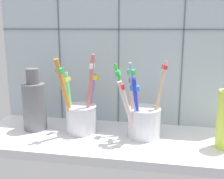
{
  "coord_description": "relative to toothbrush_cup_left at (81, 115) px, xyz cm",
  "views": [
    {
      "loc": [
        11.85,
        -60.69,
        27.6
      ],
      "look_at": [
        0.0,
        1.78,
        13.0
      ],
      "focal_mm": 45.13,
      "sensor_mm": 36.0,
      "label": 1
    }
  ],
  "objects": [
    {
      "name": "counter_slab",
      "position": [
        7.67,
        -1.69,
        -5.38
      ],
      "size": [
        64.0,
        22.0,
        2.0
      ],
      "primitive_type": "cube",
      "color": "silver",
      "rests_on": "ground"
    },
    {
      "name": "tile_wall_back",
      "position": [
        7.67,
        10.31,
        16.13
      ],
      "size": [
        64.0,
        2.2,
        45.0
      ],
      "color": "#B2C1CC",
      "rests_on": "ground"
    },
    {
      "name": "toothbrush_cup_left",
      "position": [
        0.0,
        0.0,
        0.0
      ],
      "size": [
        8.4,
        11.43,
        19.15
      ],
      "color": "silver",
      "rests_on": "counter_slab"
    },
    {
      "name": "toothbrush_cup_right",
      "position": [
        14.99,
        -0.17,
        0.09
      ],
      "size": [
        12.34,
        9.26,
        18.0
      ],
      "color": "silver",
      "rests_on": "counter_slab"
    },
    {
      "name": "ceramic_vase",
      "position": [
        -11.9,
        -0.14,
        2.13
      ],
      "size": [
        5.67,
        5.67,
        15.39
      ],
      "color": "slate",
      "rests_on": "counter_slab"
    }
  ]
}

